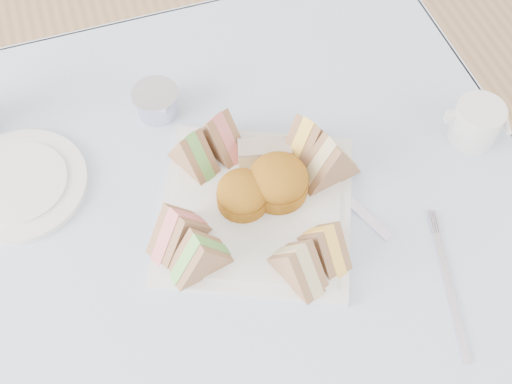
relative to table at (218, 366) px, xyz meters
name	(u,v)px	position (x,y,z in m)	size (l,w,h in m)	color
table	(218,366)	(0.00, 0.00, 0.00)	(0.90, 0.90, 0.74)	brown
tablecloth	(204,279)	(0.00, 0.00, 0.37)	(1.02, 1.02, 0.01)	#A8B3DD
serving_plate	(256,209)	(0.10, 0.08, 0.38)	(0.26, 0.26, 0.01)	silver
sandwich_fl_a	(177,227)	(-0.02, 0.06, 0.43)	(0.09, 0.04, 0.08)	#8F5F43
sandwich_fl_b	(199,252)	(0.00, 0.01, 0.43)	(0.08, 0.04, 0.07)	#8F5F43
sandwich_fr_a	(326,241)	(0.16, -0.02, 0.42)	(0.08, 0.04, 0.07)	#8F5F43
sandwich_fr_b	(299,261)	(0.12, -0.04, 0.43)	(0.08, 0.04, 0.07)	#8F5F43
sandwich_bl_a	(192,149)	(0.04, 0.17, 0.42)	(0.08, 0.04, 0.07)	#8F5F43
sandwich_bl_b	(218,132)	(0.08, 0.19, 0.43)	(0.09, 0.04, 0.08)	#8F5F43
sandwich_br_a	(330,158)	(0.21, 0.09, 0.43)	(0.09, 0.04, 0.08)	#8F5F43
sandwich_br_b	(307,138)	(0.19, 0.14, 0.43)	(0.09, 0.04, 0.08)	#8F5F43
scone_left	(243,193)	(0.08, 0.09, 0.41)	(0.07, 0.07, 0.05)	#A87614
scone_right	(278,180)	(0.14, 0.09, 0.42)	(0.08, 0.08, 0.06)	#A87614
pastry_slice	(265,153)	(0.13, 0.15, 0.41)	(0.08, 0.03, 0.04)	#D1B77C
side_plate	(20,185)	(-0.21, 0.22, 0.38)	(0.19, 0.19, 0.01)	silver
tea_strainer	(157,103)	(0.01, 0.30, 0.40)	(0.07, 0.07, 0.04)	silver
knife	(343,195)	(0.22, 0.06, 0.38)	(0.01, 0.18, 0.00)	silver
fork	(451,295)	(0.30, -0.12, 0.38)	(0.01, 0.18, 0.00)	silver
creamer_jug	(476,123)	(0.45, 0.10, 0.41)	(0.07, 0.07, 0.06)	silver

